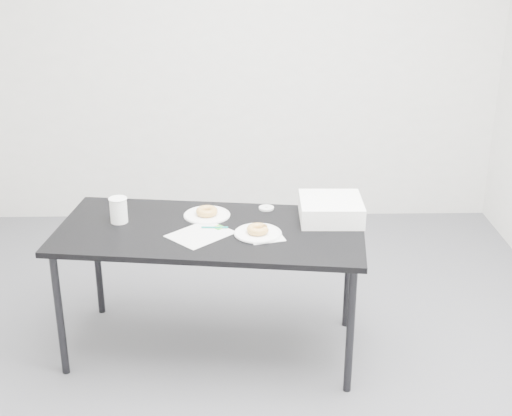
{
  "coord_description": "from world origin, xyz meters",
  "views": [
    {
      "loc": [
        0.06,
        -3.24,
        2.21
      ],
      "look_at": [
        0.13,
        0.02,
        0.87
      ],
      "focal_mm": 50.0,
      "sensor_mm": 36.0,
      "label": 1
    }
  ],
  "objects_px": {
    "scorecard": "(200,234)",
    "bakery_box": "(331,209)",
    "table": "(211,238)",
    "coffee_cup": "(119,210)",
    "donut_far": "(207,211)",
    "pen": "(215,227)",
    "plate_near": "(258,233)",
    "plate_far": "(207,215)",
    "donut_near": "(258,229)"
  },
  "relations": [
    {
      "from": "donut_far",
      "to": "coffee_cup",
      "type": "distance_m",
      "value": 0.46
    },
    {
      "from": "plate_far",
      "to": "bakery_box",
      "type": "distance_m",
      "value": 0.66
    },
    {
      "from": "plate_far",
      "to": "pen",
      "type": "bearing_deg",
      "value": -74.64
    },
    {
      "from": "plate_near",
      "to": "plate_far",
      "type": "bearing_deg",
      "value": 137.09
    },
    {
      "from": "table",
      "to": "plate_far",
      "type": "distance_m",
      "value": 0.18
    },
    {
      "from": "donut_far",
      "to": "coffee_cup",
      "type": "height_order",
      "value": "coffee_cup"
    },
    {
      "from": "scorecard",
      "to": "donut_far",
      "type": "distance_m",
      "value": 0.24
    },
    {
      "from": "donut_far",
      "to": "scorecard",
      "type": "bearing_deg",
      "value": -95.36
    },
    {
      "from": "plate_near",
      "to": "donut_near",
      "type": "relative_size",
      "value": 2.13
    },
    {
      "from": "donut_near",
      "to": "coffee_cup",
      "type": "height_order",
      "value": "coffee_cup"
    },
    {
      "from": "scorecard",
      "to": "pen",
      "type": "height_order",
      "value": "pen"
    },
    {
      "from": "pen",
      "to": "table",
      "type": "bearing_deg",
      "value": -176.45
    },
    {
      "from": "pen",
      "to": "bakery_box",
      "type": "height_order",
      "value": "bakery_box"
    },
    {
      "from": "donut_far",
      "to": "plate_near",
      "type": "bearing_deg",
      "value": -42.91
    },
    {
      "from": "scorecard",
      "to": "coffee_cup",
      "type": "xyz_separation_m",
      "value": [
        -0.43,
        0.17,
        0.07
      ]
    },
    {
      "from": "plate_far",
      "to": "coffee_cup",
      "type": "relative_size",
      "value": 1.83
    },
    {
      "from": "pen",
      "to": "coffee_cup",
      "type": "height_order",
      "value": "coffee_cup"
    },
    {
      "from": "bakery_box",
      "to": "pen",
      "type": "bearing_deg",
      "value": -167.94
    },
    {
      "from": "coffee_cup",
      "to": "bakery_box",
      "type": "height_order",
      "value": "coffee_cup"
    },
    {
      "from": "scorecard",
      "to": "pen",
      "type": "bearing_deg",
      "value": 91.71
    },
    {
      "from": "table",
      "to": "donut_far",
      "type": "distance_m",
      "value": 0.19
    },
    {
      "from": "table",
      "to": "plate_near",
      "type": "bearing_deg",
      "value": -10.5
    },
    {
      "from": "plate_near",
      "to": "bakery_box",
      "type": "height_order",
      "value": "bakery_box"
    },
    {
      "from": "scorecard",
      "to": "donut_far",
      "type": "height_order",
      "value": "donut_far"
    },
    {
      "from": "table",
      "to": "coffee_cup",
      "type": "distance_m",
      "value": 0.51
    },
    {
      "from": "table",
      "to": "bakery_box",
      "type": "bearing_deg",
      "value": 17.67
    },
    {
      "from": "donut_near",
      "to": "coffee_cup",
      "type": "distance_m",
      "value": 0.75
    },
    {
      "from": "pen",
      "to": "donut_far",
      "type": "relative_size",
      "value": 1.17
    },
    {
      "from": "table",
      "to": "plate_near",
      "type": "distance_m",
      "value": 0.26
    },
    {
      "from": "coffee_cup",
      "to": "bakery_box",
      "type": "relative_size",
      "value": 0.42
    },
    {
      "from": "table",
      "to": "donut_near",
      "type": "relative_size",
      "value": 14.63
    },
    {
      "from": "pen",
      "to": "bakery_box",
      "type": "bearing_deg",
      "value": 13.6
    },
    {
      "from": "donut_far",
      "to": "coffee_cup",
      "type": "relative_size",
      "value": 0.86
    },
    {
      "from": "coffee_cup",
      "to": "bakery_box",
      "type": "xyz_separation_m",
      "value": [
        1.12,
        0.02,
        -0.01
      ]
    },
    {
      "from": "pen",
      "to": "bakery_box",
      "type": "distance_m",
      "value": 0.62
    },
    {
      "from": "coffee_cup",
      "to": "scorecard",
      "type": "bearing_deg",
      "value": -21.2
    },
    {
      "from": "plate_near",
      "to": "coffee_cup",
      "type": "bearing_deg",
      "value": 166.45
    },
    {
      "from": "plate_near",
      "to": "plate_far",
      "type": "height_order",
      "value": "plate_near"
    },
    {
      "from": "scorecard",
      "to": "donut_near",
      "type": "distance_m",
      "value": 0.29
    },
    {
      "from": "pen",
      "to": "coffee_cup",
      "type": "relative_size",
      "value": 1.01
    },
    {
      "from": "table",
      "to": "coffee_cup",
      "type": "bearing_deg",
      "value": 175.87
    },
    {
      "from": "table",
      "to": "pen",
      "type": "height_order",
      "value": "pen"
    },
    {
      "from": "coffee_cup",
      "to": "bakery_box",
      "type": "bearing_deg",
      "value": 1.02
    },
    {
      "from": "plate_near",
      "to": "scorecard",
      "type": "bearing_deg",
      "value": 178.78
    },
    {
      "from": "plate_near",
      "to": "donut_near",
      "type": "bearing_deg",
      "value": -90.0
    },
    {
      "from": "coffee_cup",
      "to": "donut_far",
      "type": "bearing_deg",
      "value": 9.21
    },
    {
      "from": "table",
      "to": "donut_far",
      "type": "height_order",
      "value": "donut_far"
    },
    {
      "from": "donut_far",
      "to": "table",
      "type": "bearing_deg",
      "value": -81.82
    },
    {
      "from": "scorecard",
      "to": "bakery_box",
      "type": "xyz_separation_m",
      "value": [
        0.68,
        0.19,
        0.05
      ]
    },
    {
      "from": "plate_far",
      "to": "table",
      "type": "bearing_deg",
      "value": -81.82
    }
  ]
}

